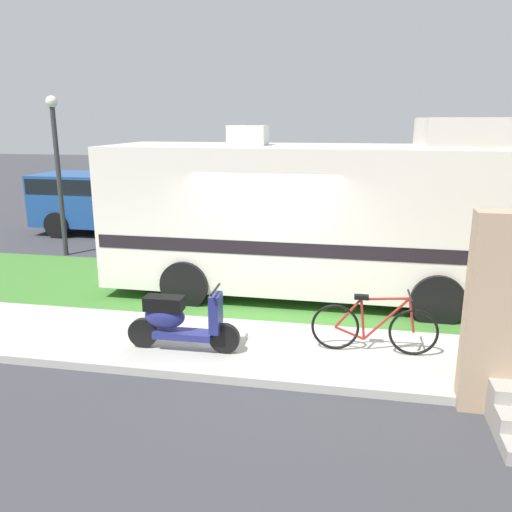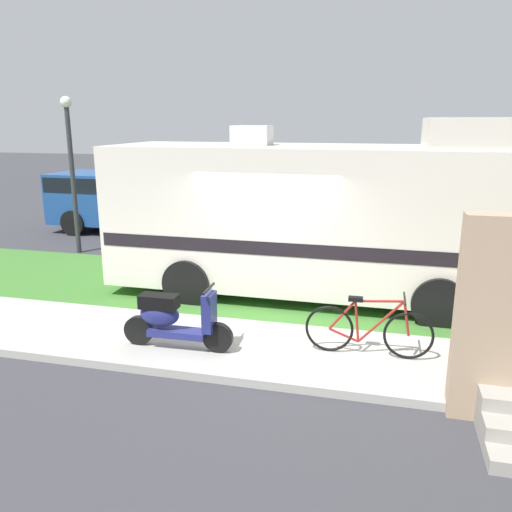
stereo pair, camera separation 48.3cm
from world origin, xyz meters
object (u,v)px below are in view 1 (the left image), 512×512
scooter (178,320)px  bottle_green (508,354)px  motorhome_rv (312,215)px  street_lamp_post (57,160)px  bicycle (374,327)px  pickup_truck_near (102,202)px

scooter → bottle_green: size_ratio=6.45×
motorhome_rv → street_lamp_post: bearing=162.8°
bicycle → motorhome_rv: bearing=112.8°
street_lamp_post → pickup_truck_near: bearing=96.9°
scooter → pickup_truck_near: size_ratio=0.33×
motorhome_rv → pickup_truck_near: 8.29m
bottle_green → street_lamp_post: street_lamp_post is taller
scooter → bicycle: scooter is taller
motorhome_rv → bicycle: (1.13, -2.69, -1.11)m
motorhome_rv → pickup_truck_near: (-6.78, 4.73, -0.66)m
motorhome_rv → bicycle: 3.12m
bicycle → pickup_truck_near: (-7.91, 7.41, 0.45)m
motorhome_rv → scooter: motorhome_rv is taller
motorhome_rv → bicycle: bearing=-67.2°
motorhome_rv → scooter: 3.68m
bicycle → street_lamp_post: size_ratio=0.45×
bottle_green → motorhome_rv: bearing=138.1°
bicycle → pickup_truck_near: bearing=136.9°
scooter → street_lamp_post: bearing=133.2°
bottle_green → scooter: bearing=-174.3°
pickup_truck_near → scooter: bearing=-56.8°
pickup_truck_near → bottle_green: bearing=-37.2°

